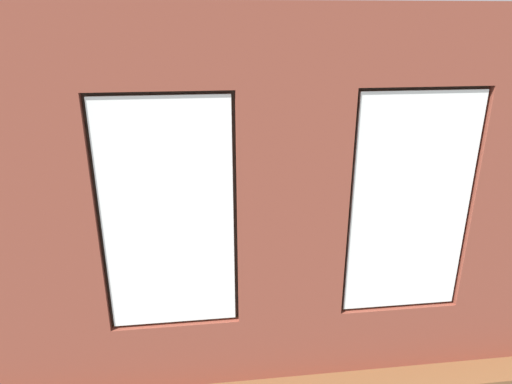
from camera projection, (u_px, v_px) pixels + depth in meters
name	position (u px, v px, depth m)	size (l,w,h in m)	color
ground_plane	(254.00, 244.00, 6.85)	(6.44, 6.20, 0.10)	brown
brick_wall_with_windows	(292.00, 216.00, 3.74)	(5.84, 0.30, 3.23)	brown
white_wall_right	(29.00, 146.00, 5.75)	(0.10, 5.20, 3.23)	white
couch_by_window	(271.00, 302.00, 4.79)	(2.08, 0.87, 0.80)	black
couch_left	(418.00, 234.00, 6.32)	(0.94, 1.94, 0.80)	black
coffee_table	(247.00, 207.00, 7.13)	(1.21, 0.76, 0.42)	tan
cup_ceramic	(247.00, 201.00, 7.09)	(0.08, 0.08, 0.09)	#B23D38
candle_jar	(237.00, 199.00, 7.16)	(0.08, 0.08, 0.10)	#B7333D
table_plant_small	(224.00, 199.00, 6.92)	(0.16, 0.16, 0.25)	brown
remote_silver	(267.00, 199.00, 7.27)	(0.05, 0.17, 0.02)	#B2B2B7
remote_gray	(254.00, 205.00, 7.01)	(0.05, 0.17, 0.02)	#59595B
media_console	(75.00, 232.00, 6.54)	(0.95, 0.42, 0.52)	black
tv_flatscreen	(69.00, 194.00, 6.34)	(0.94, 0.20, 0.64)	black
papasan_chair	(195.00, 177.00, 8.24)	(1.15, 1.15, 0.71)	olive
potted_plant_corner_far_left	(498.00, 267.00, 4.85)	(1.11, 1.01, 1.18)	beige
potted_plant_foreground_right	(116.00, 164.00, 8.23)	(1.15, 1.04, 1.29)	brown
potted_plant_by_left_couch	(358.00, 190.00, 7.53)	(0.49, 0.49, 0.67)	beige
potted_plant_mid_room_small	(277.00, 192.00, 7.69)	(0.34, 0.34, 0.58)	gray
potted_plant_beside_window_right	(122.00, 271.00, 4.34)	(1.08, 1.08, 1.40)	brown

